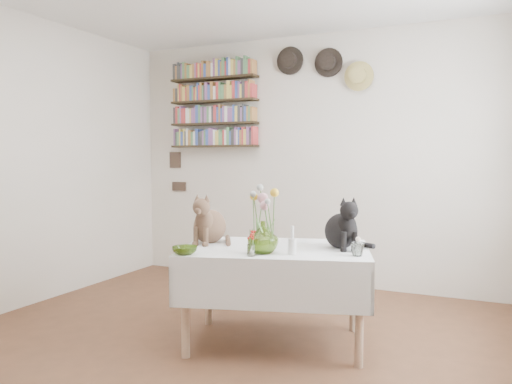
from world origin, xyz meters
The scene contains 14 objects.
room centered at (0.00, 0.00, 1.25)m, with size 4.08×4.58×2.58m.
dining_table centered at (0.28, 0.55, 0.50)m, with size 1.43×1.13×0.67m.
tabby_cat centered at (-0.22, 0.53, 0.85)m, with size 0.24×0.31×0.36m, color brown, non-canonical shape.
black_cat centered at (0.69, 0.72, 0.85)m, with size 0.24×0.30×0.36m, color black, non-canonical shape.
flower_vase centered at (0.29, 0.32, 0.77)m, with size 0.20×0.20×0.21m, color #8BAE42.
green_bowl centered at (-0.15, 0.08, 0.69)m, with size 0.16×0.16×0.05m, color #8BAE42.
drinking_glass centered at (0.86, 0.48, 0.71)m, with size 0.09×0.09×0.08m, color white.
candlestick centered at (0.47, 0.36, 0.73)m, with size 0.05×0.05×0.18m.
berry_jar centered at (0.26, 0.20, 0.75)m, with size 0.05×0.05×0.19m.
porcelain_figurine centered at (0.84, 0.59, 0.71)m, with size 0.05×0.05×0.10m.
flower_bouquet centered at (0.29, 0.33, 1.01)m, with size 0.17×0.13×0.39m.
bookshelf_unit centered at (-1.10, 2.16, 1.84)m, with size 1.00×0.16×0.91m.
wall_hats centered at (0.12, 2.19, 2.17)m, with size 0.98×0.09×0.48m.
wall_art_plaques centered at (-1.63, 2.23, 1.12)m, with size 0.21×0.02×0.44m.
Camera 1 is at (1.56, -2.56, 1.28)m, focal length 35.00 mm.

